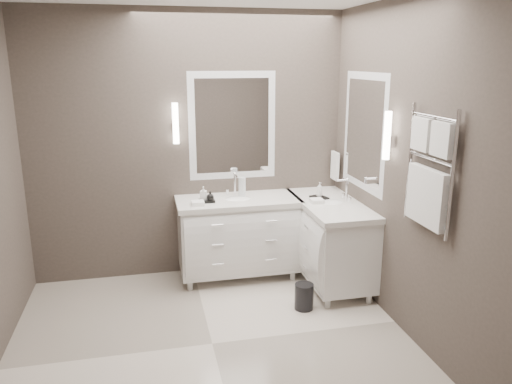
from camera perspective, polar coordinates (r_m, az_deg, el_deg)
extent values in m
cube|color=silver|center=(4.21, -5.02, -16.94)|extent=(3.20, 3.00, 0.01)
cube|color=#463E38|center=(5.14, -7.68, 5.15)|extent=(3.20, 0.01, 2.70)
cube|color=#463E38|center=(2.26, -0.50, -7.47)|extent=(3.20, 0.01, 2.70)
cube|color=#463E38|center=(4.18, 16.87, 2.40)|extent=(0.01, 3.00, 2.70)
cube|color=white|center=(5.16, -2.05, -5.03)|extent=(1.20, 0.55, 0.70)
cube|color=white|center=(5.05, -2.09, -1.02)|extent=(1.24, 0.59, 0.05)
ellipsoid|color=white|center=(5.05, -2.08, -1.18)|extent=(0.36, 0.28, 0.12)
cylinder|color=white|center=(5.17, -2.43, 0.90)|extent=(0.02, 0.02, 0.22)
cube|color=white|center=(5.10, 8.40, -5.45)|extent=(0.55, 1.20, 0.70)
cube|color=white|center=(4.98, 8.56, -1.40)|extent=(0.59, 1.24, 0.05)
ellipsoid|color=white|center=(4.99, 8.56, -1.57)|extent=(0.36, 0.28, 0.12)
cylinder|color=white|center=(5.00, 10.33, 0.20)|extent=(0.02, 0.02, 0.22)
cube|color=white|center=(5.16, -2.71, 7.54)|extent=(0.90, 0.02, 1.10)
cube|color=white|center=(5.16, -2.71, 7.54)|extent=(0.77, 0.02, 0.96)
cube|color=white|center=(4.84, 12.25, 6.74)|extent=(0.02, 0.90, 1.10)
cube|color=white|center=(4.84, 12.25, 6.74)|extent=(0.02, 0.90, 0.96)
cube|color=white|center=(5.02, -9.16, 7.18)|extent=(0.05, 0.05, 0.10)
cylinder|color=white|center=(5.02, -9.18, 7.74)|extent=(0.06, 0.06, 0.40)
cube|color=white|center=(4.30, 14.71, 5.60)|extent=(0.05, 0.05, 0.10)
cylinder|color=white|center=(4.29, 14.75, 6.25)|extent=(0.06, 0.06, 0.40)
cylinder|color=white|center=(5.38, 9.17, 4.44)|extent=(0.02, 0.22, 0.02)
cube|color=white|center=(5.40, 9.01, 2.98)|extent=(0.03, 0.17, 0.30)
cylinder|color=white|center=(3.58, 21.54, 1.60)|extent=(0.03, 0.03, 0.90)
cylinder|color=white|center=(4.03, 17.22, 3.38)|extent=(0.03, 0.03, 0.90)
cube|color=white|center=(3.65, 20.56, 5.62)|extent=(0.06, 0.22, 0.24)
cube|color=white|center=(3.87, 18.48, 6.28)|extent=(0.06, 0.22, 0.24)
cube|color=white|center=(3.85, 18.92, -0.51)|extent=(0.06, 0.46, 0.42)
cylinder|color=black|center=(4.66, 5.51, -11.80)|extent=(0.23, 0.23, 0.24)
cube|color=black|center=(4.94, -5.63, -1.01)|extent=(0.15, 0.11, 0.02)
cube|color=black|center=(5.05, 7.24, -0.67)|extent=(0.17, 0.20, 0.03)
cylinder|color=silver|center=(5.05, -1.60, 0.51)|extent=(0.10, 0.10, 0.21)
imported|color=white|center=(4.93, -6.03, -0.11)|extent=(0.08, 0.08, 0.13)
imported|color=black|center=(4.90, -5.25, -0.43)|extent=(0.08, 0.08, 0.09)
imported|color=white|center=(5.03, 7.27, 0.29)|extent=(0.07, 0.07, 0.15)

